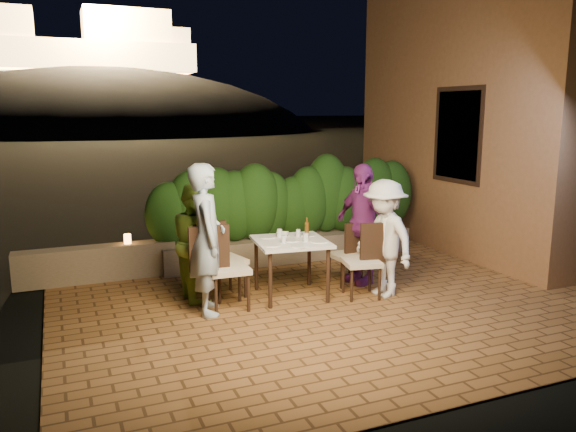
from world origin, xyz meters
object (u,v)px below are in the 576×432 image
bowl (283,234)px  diner_white (384,238)px  chair_right_back (346,254)px  chair_left_back (225,259)px  diner_blue (207,239)px  dining_table (291,268)px  chair_left_front (228,267)px  parapet_lamp (127,239)px  diner_green (196,242)px  beer_bottle (307,228)px  diner_purple (362,224)px  chair_right_front (362,260)px

bowl → diner_white: diner_white is taller
chair_right_back → diner_white: size_ratio=0.56×
bowl → chair_right_back: 0.97m
chair_left_back → diner_blue: diner_blue is taller
dining_table → chair_left_front: 0.92m
diner_blue → diner_white: diner_blue is taller
diner_white → parapet_lamp: bearing=-134.0°
diner_green → parapet_lamp: (-0.70, 1.29, -0.18)m
bowl → parapet_lamp: (-1.86, 1.40, -0.20)m
diner_green → chair_right_back: bearing=-99.2°
beer_bottle → diner_purple: bearing=9.7°
diner_green → diner_purple: bearing=-98.5°
chair_right_front → diner_purple: 0.74m
diner_blue → beer_bottle: bearing=-72.0°
chair_left_back → chair_left_front: bearing=-115.4°
diner_blue → diner_green: (-0.00, 0.56, -0.15)m
diner_blue → parapet_lamp: bearing=30.4°
dining_table → chair_left_back: size_ratio=0.90×
dining_table → bowl: (0.00, 0.29, 0.40)m
diner_blue → diner_purple: size_ratio=1.07×
chair_left_back → diner_green: (-0.35, 0.09, 0.24)m
bowl → diner_white: size_ratio=0.11×
chair_left_front → parapet_lamp: bearing=120.0°
diner_blue → diner_white: size_ratio=1.18×
diner_blue → parapet_lamp: (-0.70, 1.86, -0.33)m
chair_right_back → parapet_lamp: size_ratio=6.18×
chair_left_back → diner_purple: diner_purple is taller
chair_left_front → diner_blue: size_ratio=0.58×
dining_table → parapet_lamp: size_ratio=6.49×
chair_left_back → diner_white: diner_white is taller
beer_bottle → chair_right_back: beer_bottle is taller
chair_left_front → chair_right_back: (1.80, 0.32, -0.09)m
beer_bottle → diner_blue: (-1.39, -0.20, 0.01)m
bowl → diner_white: 1.34m
chair_left_front → parapet_lamp: (-0.96, 1.83, 0.04)m
chair_left_back → diner_purple: 1.99m
beer_bottle → parapet_lamp: 2.69m
dining_table → diner_blue: diner_blue is taller
chair_left_back → diner_purple: (1.96, -0.12, 0.33)m
chair_left_back → chair_right_front: (1.64, -0.68, -0.02)m
diner_green → chair_left_front: bearing=-157.5°
beer_bottle → parapet_lamp: (-2.09, 1.66, -0.32)m
chair_left_back → diner_blue: (-0.35, -0.48, 0.39)m
chair_right_front → beer_bottle: bearing=-23.0°
beer_bottle → bowl: size_ratio=1.58×
beer_bottle → diner_white: (0.89, -0.47, -0.12)m
chair_right_front → diner_blue: diner_blue is taller
beer_bottle → diner_green: diner_green is taller
chair_right_front → diner_purple: diner_purple is taller
chair_left_back → diner_blue: bearing=-140.1°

